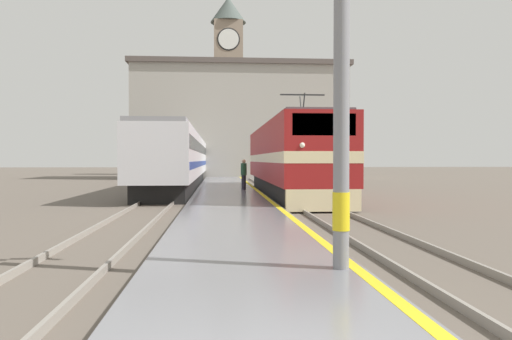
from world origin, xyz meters
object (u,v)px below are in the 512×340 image
Objects in this scene: passenger_train at (189,159)px; person_on_platform at (244,174)px; locomotive_train at (288,159)px; clock_tower at (228,81)px; catenary_mast at (346,11)px.

passenger_train is 17.94m from person_on_platform.
passenger_train is at bearing 109.04° from locomotive_train.
locomotive_train is at bearing -70.96° from passenger_train.
locomotive_train reaches higher than person_on_platform.
catenary_mast is at bearing -89.31° from clock_tower.
clock_tower is (-0.68, 56.24, 7.80)m from catenary_mast.
locomotive_train reaches higher than passenger_train.
locomotive_train is 19.84m from passenger_train.
passenger_train is 28.95× the size of person_on_platform.
clock_tower reaches higher than passenger_train.
person_on_platform is at bearing 91.47° from catenary_mast.
catenary_mast is at bearing -95.36° from locomotive_train.
locomotive_train is at bearing -86.11° from clock_tower.
locomotive_train is 10.91× the size of person_on_platform.
passenger_train is 2.21× the size of clock_tower.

